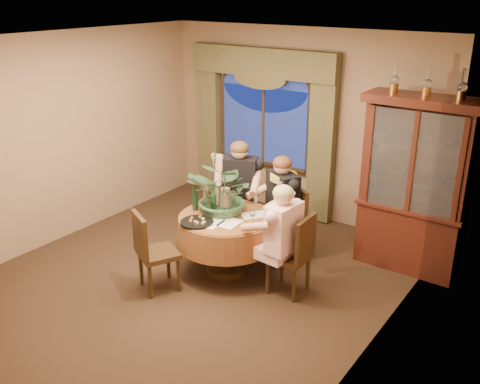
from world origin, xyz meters
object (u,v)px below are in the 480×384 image
Objects in this scene: person_back at (240,193)px; oil_lamp_center at (428,81)px; person_pink at (283,242)px; centerpiece_plant at (225,167)px; chair_right at (289,254)px; wine_bottle_1 at (206,194)px; wine_bottle_3 at (215,194)px; person_scarf at (282,208)px; dining_table at (227,244)px; oil_lamp_right at (463,84)px; wine_bottle_2 at (216,197)px; china_cabinet at (414,186)px; stoneware_vase at (225,199)px; oil_lamp_left at (395,78)px; chair_back at (241,210)px; olive_bowl at (225,215)px; wine_bottle_0 at (195,197)px; wine_bottle_4 at (213,201)px; chair_front_left at (158,251)px; chair_back_right at (284,226)px.

oil_lamp_center is at bearing 172.79° from person_back.
person_pink is 1.40× the size of centerpiece_plant.
chair_right is 2.91× the size of wine_bottle_1.
wine_bottle_3 is at bearing -148.50° from oil_lamp_center.
person_scarf is (-1.41, -0.70, -1.64)m from oil_lamp_center.
dining_table is 3.23m from oil_lamp_right.
wine_bottle_2 is (0.17, -0.00, 0.00)m from wine_bottle_1.
person_scarf is at bearing -153.54° from china_cabinet.
oil_lamp_left is at bearing 39.95° from stoneware_vase.
oil_lamp_right is (2.15, 1.40, 1.96)m from dining_table.
oil_lamp_right is 2.97m from stoneware_vase.
chair_right is at bearing 124.75° from chair_back.
olive_bowl is (0.34, -0.82, 0.30)m from chair_back.
person_pink is at bearing -11.21° from wine_bottle_3.
china_cabinet is 6.56× the size of wine_bottle_0.
oil_lamp_left reaches higher than wine_bottle_4.
stoneware_vase is at bearing 35.13° from wine_bottle_0.
person_scarf is (-1.41, -0.70, -0.39)m from china_cabinet.
oil_lamp_right reaches higher than wine_bottle_1.
stoneware_vase is 0.87× the size of wine_bottle_2.
oil_lamp_left reaches higher than person_pink.
china_cabinet is 6.56× the size of wine_bottle_2.
china_cabinet is 1.80m from person_pink.
china_cabinet is at bearing 31.50° from wine_bottle_3.
chair_right is 1.11m from wine_bottle_4.
oil_lamp_right is at bearing 34.22° from olive_bowl.
wine_bottle_3 is at bearing 146.89° from olive_bowl.
wine_bottle_1 is 0.11m from wine_bottle_3.
oil_lamp_center and oil_lamp_right have the same top height.
wine_bottle_3 is at bearing 123.11° from wine_bottle_4.
olive_bowl is at bearing 87.77° from chair_front_left.
china_cabinet is 1.49× the size of person_back.
wine_bottle_1 is at bearing 68.46° from chair_back_right.
person_scarf reaches higher than wine_bottle_3.
oil_lamp_right is at bearing -35.84° from person_pink.
chair_right is 1.27m from centerpiece_plant.
chair_back_right and chair_front_left have the same top height.
wine_bottle_3 is (-1.14, 0.11, 0.44)m from chair_right.
chair_front_left is 0.96m from wine_bottle_1.
china_cabinet is at bearing -126.26° from person_scarf.
wine_bottle_1 and wine_bottle_2 have the same top height.
chair_back is 0.73m from person_scarf.
dining_table is 0.84m from chair_back.
person_back is 1.52× the size of centerpiece_plant.
person_pink is at bearing -10.32° from centerpiece_plant.
wine_bottle_1 is (-2.52, -1.32, -1.42)m from oil_lamp_right.
dining_table is at bearing -46.48° from centerpiece_plant.
person_pink is 1.15m from centerpiece_plant.
oil_lamp_right reaches higher than person_pink.
wine_bottle_0 is (-0.08, -0.84, 0.19)m from person_back.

